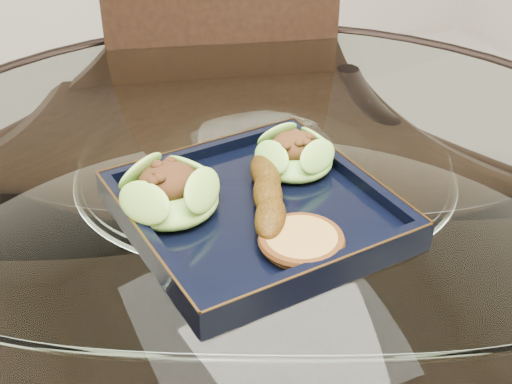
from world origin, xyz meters
name	(u,v)px	position (x,y,z in m)	size (l,w,h in m)	color
dining_table	(264,300)	(0.00, 0.00, 0.60)	(1.13, 1.13, 0.77)	white
dining_chair	(232,182)	(0.11, 0.35, 0.54)	(0.53, 0.53, 0.97)	#311C10
navy_plate	(256,215)	(-0.03, -0.04, 0.77)	(0.27, 0.27, 0.02)	black
lettuce_wrap_left	(170,195)	(-0.12, -0.01, 0.80)	(0.11, 0.11, 0.04)	#5EA931
lettuce_wrap_right	(295,157)	(0.04, 0.01, 0.80)	(0.09, 0.09, 0.03)	#5DAE32
roasted_plantain	(268,195)	(-0.02, -0.05, 0.80)	(0.15, 0.03, 0.03)	#5C3909
crumb_patty	(301,242)	(-0.02, -0.13, 0.79)	(0.08, 0.08, 0.01)	#B8863D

